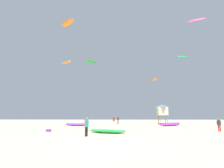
{
  "coord_description": "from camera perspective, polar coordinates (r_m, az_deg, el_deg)",
  "views": [
    {
      "loc": [
        0.84,
        -13.67,
        2.05
      ],
      "look_at": [
        0.0,
        20.48,
        7.79
      ],
      "focal_mm": 29.12,
      "sensor_mm": 36.0,
      "label": 1
    }
  ],
  "objects": [
    {
      "name": "person_right",
      "position": [
        26.32,
        30.56,
        -10.71
      ],
      "size": [
        0.49,
        0.36,
        1.58
      ],
      "rotation": [
        0.0,
        0.0,
        1.19
      ],
      "color": "#B21E23",
      "rests_on": "ground"
    },
    {
      "name": "kite_aloft_5",
      "position": [
        50.39,
        -14.21,
        6.51
      ],
      "size": [
        3.71,
        3.24,
        0.47
      ],
      "color": "orange"
    },
    {
      "name": "kite_aloft_3",
      "position": [
        40.83,
        -13.73,
        18.18
      ],
      "size": [
        3.83,
        3.74,
        0.9
      ],
      "color": "orange"
    },
    {
      "name": "kite_grounded_near",
      "position": [
        34.4,
        -10.87,
        -12.4
      ],
      "size": [
        4.23,
        1.52,
        0.51
      ],
      "color": "purple",
      "rests_on": "ground"
    },
    {
      "name": "kite_aloft_0",
      "position": [
        39.47,
        13.18,
        1.46
      ],
      "size": [
        1.11,
        2.45,
        0.54
      ],
      "color": "orange"
    },
    {
      "name": "kite_grounded_mid",
      "position": [
        20.78,
        -1.39,
        -14.53
      ],
      "size": [
        4.41,
        2.52,
        0.51
      ],
      "color": "green",
      "rests_on": "ground"
    },
    {
      "name": "cooler_box",
      "position": [
        23.61,
        -19.3,
        -13.62
      ],
      "size": [
        0.56,
        0.36,
        0.32
      ],
      "primitive_type": "cube",
      "color": "purple",
      "rests_on": "ground"
    },
    {
      "name": "ground_plane",
      "position": [
        13.85,
        -2.19,
        -18.06
      ],
      "size": [
        120.0,
        120.0,
        0.0
      ],
      "primitive_type": "plane",
      "color": "#C6B28C"
    },
    {
      "name": "person_midground",
      "position": [
        38.69,
        1.88,
        -11.14
      ],
      "size": [
        0.38,
        0.54,
        1.66
      ],
      "rotation": [
        0.0,
        0.0,
        6.11
      ],
      "color": "black",
      "rests_on": "ground"
    },
    {
      "name": "kite_aloft_4",
      "position": [
        45.63,
        24.98,
        17.74
      ],
      "size": [
        4.05,
        2.71,
        0.93
      ],
      "color": "#E5598C"
    },
    {
      "name": "person_left",
      "position": [
        35.18,
        0.57,
        -11.3
      ],
      "size": [
        0.38,
        0.55,
        1.67
      ],
      "rotation": [
        0.0,
        0.0,
        3.22
      ],
      "color": "silver",
      "rests_on": "ground"
    },
    {
      "name": "lifeguard_tower",
      "position": [
        40.67,
        15.5,
        -7.79
      ],
      "size": [
        2.3,
        2.3,
        4.15
      ],
      "color": "#8C704C",
      "rests_on": "ground"
    },
    {
      "name": "person_foreground",
      "position": [
        17.93,
        -8.03,
        -12.71
      ],
      "size": [
        0.4,
        0.54,
        1.77
      ],
      "rotation": [
        0.0,
        0.0,
        2.69
      ],
      "color": "black",
      "rests_on": "ground"
    },
    {
      "name": "kite_aloft_2",
      "position": [
        48.44,
        -6.68,
        6.98
      ],
      "size": [
        2.99,
        3.27,
        0.74
      ],
      "color": "green"
    },
    {
      "name": "kite_aloft_1",
      "position": [
        46.82,
        21.28,
        8.01
      ],
      "size": [
        2.67,
        1.08,
        0.61
      ],
      "color": "green"
    },
    {
      "name": "kite_grounded_far",
      "position": [
        35.23,
        17.71,
        -12.0
      ],
      "size": [
        4.85,
        3.18,
        0.56
      ],
      "color": "purple",
      "rests_on": "ground"
    }
  ]
}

